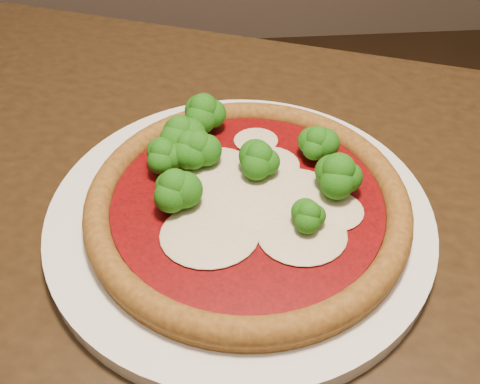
{
  "coord_description": "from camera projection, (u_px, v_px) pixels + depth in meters",
  "views": [
    {
      "loc": [
        -0.18,
        -0.09,
        1.12
      ],
      "look_at": [
        -0.15,
        0.25,
        0.79
      ],
      "focal_mm": 40.0,
      "sensor_mm": 36.0,
      "label": 1
    }
  ],
  "objects": [
    {
      "name": "dining_table",
      "position": [
        279.0,
        329.0,
        0.54
      ],
      "size": [
        1.29,
        1.1,
        0.75
      ],
      "rotation": [
        0.0,
        0.0,
        -0.36
      ],
      "color": "black",
      "rests_on": "floor"
    },
    {
      "name": "plate",
      "position": [
        240.0,
        216.0,
        0.49
      ],
      "size": [
        0.35,
        0.35,
        0.02
      ],
      "primitive_type": "cylinder",
      "color": "silver",
      "rests_on": "dining_table"
    },
    {
      "name": "pizza",
      "position": [
        244.0,
        193.0,
        0.48
      ],
      "size": [
        0.29,
        0.29,
        0.06
      ],
      "rotation": [
        0.0,
        0.0,
        -0.26
      ],
      "color": "brown",
      "rests_on": "plate"
    }
  ]
}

